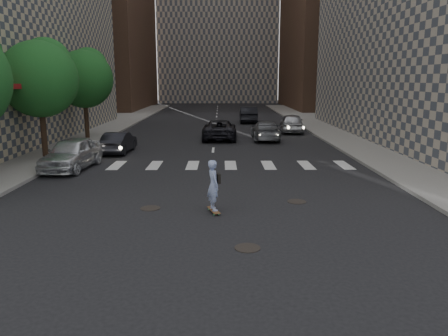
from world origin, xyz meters
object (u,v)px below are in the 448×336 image
object	(u,v)px
tree_b	(41,76)
traffic_car_c	(220,129)
traffic_car_e	(248,115)
silver_sedan	(72,153)
traffic_car_a	(119,142)
skateboarder	(214,185)
tree_c	(85,76)
traffic_car_d	(292,123)
traffic_car_b	(266,131)

from	to	relation	value
tree_b	traffic_car_c	bearing A→B (deg)	38.95
traffic_car_c	traffic_car_e	distance (m)	13.23
silver_sedan	traffic_car_e	distance (m)	26.07
traffic_car_a	skateboarder	bearing A→B (deg)	118.39
tree_c	traffic_car_c	world-z (taller)	tree_c
tree_b	tree_c	world-z (taller)	same
tree_c	traffic_car_a	xyz separation A→B (m)	(3.68, -6.14, -4.00)
traffic_car_d	traffic_car_a	bearing A→B (deg)	46.12
skateboarder	traffic_car_a	distance (m)	13.67
skateboarder	traffic_car_b	world-z (taller)	skateboarder
tree_c	traffic_car_e	xyz separation A→B (m)	(12.81, 12.86, -3.83)
skateboarder	traffic_car_a	bearing A→B (deg)	98.44
traffic_car_c	skateboarder	bearing A→B (deg)	90.33
silver_sedan	traffic_car_c	size ratio (longest dim) A/B	0.88
silver_sedan	tree_b	bearing A→B (deg)	133.40
skateboarder	traffic_car_a	size ratio (longest dim) A/B	0.46
traffic_car_a	traffic_car_b	size ratio (longest dim) A/B	0.81
tree_b	tree_c	size ratio (longest dim) A/B	1.00
skateboarder	traffic_car_c	size ratio (longest dim) A/B	0.34
traffic_car_a	traffic_car_e	world-z (taller)	traffic_car_e
traffic_car_c	traffic_car_e	xyz separation A→B (m)	(2.95, 12.90, 0.08)
tree_c	silver_sedan	xyz separation A→B (m)	(2.45, -11.06, -3.85)
skateboarder	traffic_car_b	distance (m)	18.29
traffic_car_b	traffic_car_c	bearing A→B (deg)	-6.81
silver_sedan	traffic_car_e	bearing A→B (deg)	71.27
traffic_car_d	traffic_car_e	xyz separation A→B (m)	(-3.15, 8.67, 0.02)
skateboarder	silver_sedan	distance (m)	10.32
skateboarder	traffic_car_d	world-z (taller)	skateboarder
silver_sedan	traffic_car_b	size ratio (longest dim) A/B	0.96
traffic_car_e	tree_c	bearing A→B (deg)	46.01
tree_c	traffic_car_e	distance (m)	18.55
tree_c	traffic_car_a	world-z (taller)	tree_c
tree_c	traffic_car_a	distance (m)	8.20
tree_b	traffic_car_e	distance (m)	24.78
traffic_car_d	traffic_car_c	bearing A→B (deg)	40.78
tree_b	traffic_car_a	distance (m)	5.74
traffic_car_c	tree_b	bearing A→B (deg)	39.78
skateboarder	traffic_car_e	bearing A→B (deg)	66.65
tree_b	silver_sedan	xyz separation A→B (m)	(2.45, -3.06, -3.85)
skateboarder	traffic_car_e	size ratio (longest dim) A/B	0.37
tree_c	traffic_car_c	xyz separation A→B (m)	(9.85, -0.03, -3.91)
traffic_car_e	traffic_car_b	bearing A→B (deg)	92.86
tree_b	traffic_car_a	xyz separation A→B (m)	(3.68, 1.86, -4.00)
skateboarder	tree_b	bearing A→B (deg)	115.29
skateboarder	silver_sedan	bearing A→B (deg)	116.89
tree_b	traffic_car_b	bearing A→B (deg)	29.54
traffic_car_e	skateboarder	bearing A→B (deg)	85.19
traffic_car_b	traffic_car_e	size ratio (longest dim) A/B	0.98
traffic_car_d	tree_c	bearing A→B (deg)	20.77
silver_sedan	traffic_car_b	xyz separation A→B (m)	(10.81, 10.58, -0.09)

